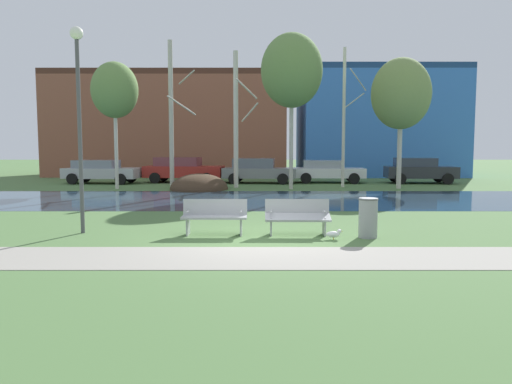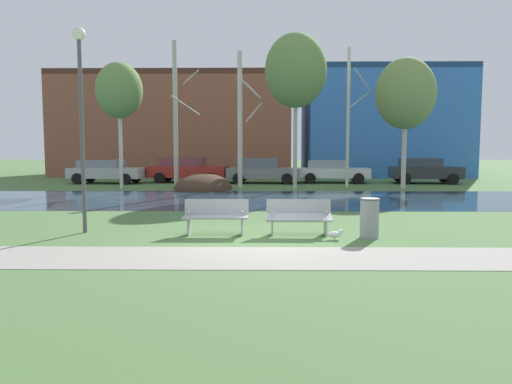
% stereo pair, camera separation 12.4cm
% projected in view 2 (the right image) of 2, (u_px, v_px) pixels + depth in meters
% --- Properties ---
extents(ground_plane, '(120.00, 120.00, 0.00)m').
position_uv_depth(ground_plane, '(259.00, 197.00, 21.28)').
color(ground_plane, '#4C703D').
extents(paved_path_strip, '(60.00, 1.99, 0.01)m').
position_uv_depth(paved_path_strip, '(256.00, 258.00, 9.66)').
color(paved_path_strip, gray).
rests_on(paved_path_strip, ground).
extents(river_band, '(80.00, 7.49, 0.01)m').
position_uv_depth(river_band, '(259.00, 199.00, 20.30)').
color(river_band, '#284256').
rests_on(river_band, ground).
extents(soil_mound, '(2.96, 3.44, 1.61)m').
position_uv_depth(soil_mound, '(203.00, 189.00, 25.12)').
color(soil_mound, '#423021').
rests_on(soil_mound, ground).
extents(bench_left, '(1.61, 0.58, 0.87)m').
position_uv_depth(bench_left, '(216.00, 216.00, 12.16)').
color(bench_left, '#9EA0A3').
rests_on(bench_left, ground).
extents(bench_right, '(1.61, 0.58, 0.87)m').
position_uv_depth(bench_right, '(299.00, 216.00, 12.13)').
color(bench_right, '#9EA0A3').
rests_on(bench_right, ground).
extents(trash_bin, '(0.47, 0.47, 0.96)m').
position_uv_depth(trash_bin, '(369.00, 217.00, 11.73)').
color(trash_bin, gray).
rests_on(trash_bin, ground).
extents(seagull, '(0.40, 0.15, 0.25)m').
position_uv_depth(seagull, '(335.00, 234.00, 11.53)').
color(seagull, white).
rests_on(seagull, ground).
extents(streetlamp, '(0.32, 0.32, 5.10)m').
position_uv_depth(streetlamp, '(81.00, 96.00, 12.18)').
color(streetlamp, '#4C4C51').
rests_on(streetlamp, ground).
extents(birch_far_left, '(2.36, 2.36, 6.46)m').
position_uv_depth(birch_far_left, '(119.00, 91.00, 25.05)').
color(birch_far_left, beige).
rests_on(birch_far_left, ground).
extents(birch_left, '(1.45, 2.61, 7.63)m').
position_uv_depth(birch_left, '(176.00, 114.00, 25.67)').
color(birch_left, '#BCB7A8').
rests_on(birch_left, ground).
extents(birch_center_left, '(1.32, 2.30, 7.11)m').
position_uv_depth(birch_center_left, '(241.00, 119.00, 25.78)').
color(birch_center_left, beige).
rests_on(birch_center_left, ground).
extents(birch_center, '(3.11, 3.11, 7.86)m').
position_uv_depth(birch_center, '(296.00, 71.00, 24.72)').
color(birch_center, '#BCB7A8').
rests_on(birch_center, ground).
extents(birch_center_right, '(1.23, 2.18, 7.37)m').
position_uv_depth(birch_center_right, '(349.00, 116.00, 26.09)').
color(birch_center_right, beige).
rests_on(birch_center_right, ground).
extents(birch_right, '(3.02, 3.02, 6.68)m').
position_uv_depth(birch_right, '(406.00, 94.00, 25.02)').
color(birch_right, beige).
rests_on(birch_right, ground).
extents(parked_van_nearest_silver, '(4.47, 2.25, 1.38)m').
position_uv_depth(parked_van_nearest_silver, '(106.00, 171.00, 29.06)').
color(parked_van_nearest_silver, '#B2B5BC').
rests_on(parked_van_nearest_silver, ground).
extents(parked_sedan_second_red, '(4.84, 2.42, 1.53)m').
position_uv_depth(parked_sedan_second_red, '(187.00, 169.00, 29.85)').
color(parked_sedan_second_red, maroon).
rests_on(parked_sedan_second_red, ground).
extents(parked_hatch_third_grey, '(4.42, 2.32, 1.48)m').
position_uv_depth(parked_hatch_third_grey, '(262.00, 170.00, 29.18)').
color(parked_hatch_third_grey, slate).
rests_on(parked_hatch_third_grey, ground).
extents(parked_wagon_fourth_white, '(4.37, 2.39, 1.35)m').
position_uv_depth(parked_wagon_fourth_white, '(332.00, 171.00, 29.52)').
color(parked_wagon_fourth_white, silver).
rests_on(parked_wagon_fourth_white, ground).
extents(parked_suv_fifth_dark, '(4.17, 2.38, 1.50)m').
position_uv_depth(parked_suv_fifth_dark, '(424.00, 170.00, 29.04)').
color(parked_suv_fifth_dark, '#282B30').
rests_on(parked_suv_fifth_dark, ground).
extents(building_brick_low, '(17.28, 7.50, 7.56)m').
position_uv_depth(building_brick_low, '(176.00, 126.00, 37.87)').
color(building_brick_low, brown).
rests_on(building_brick_low, ground).
extents(building_blue_store, '(11.51, 8.17, 7.87)m').
position_uv_depth(building_blue_store, '(381.00, 123.00, 37.43)').
color(building_blue_store, '#3870C6').
rests_on(building_blue_store, ground).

